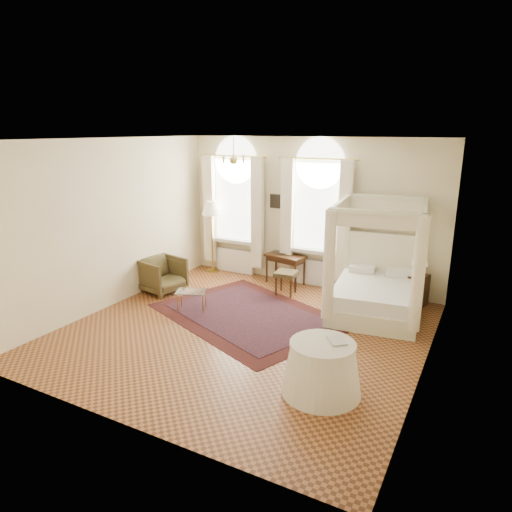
{
  "coord_description": "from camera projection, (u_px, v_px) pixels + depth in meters",
  "views": [
    {
      "loc": [
        3.67,
        -6.46,
        3.46
      ],
      "look_at": [
        0.01,
        0.4,
        1.28
      ],
      "focal_mm": 32.0,
      "sensor_mm": 36.0,
      "label": 1
    }
  ],
  "objects": [
    {
      "name": "ground",
      "position": [
        245.0,
        331.0,
        8.09
      ],
      "size": [
        6.0,
        6.0,
        0.0
      ],
      "primitive_type": "plane",
      "color": "#9E592D",
      "rests_on": "ground"
    },
    {
      "name": "room_walls",
      "position": [
        244.0,
        221.0,
        7.55
      ],
      "size": [
        6.0,
        6.0,
        6.0
      ],
      "color": "#F5EBBA",
      "rests_on": "ground"
    },
    {
      "name": "window_left",
      "position": [
        234.0,
        214.0,
        10.99
      ],
      "size": [
        1.62,
        0.27,
        3.29
      ],
      "color": "silver",
      "rests_on": "room_walls"
    },
    {
      "name": "window_right",
      "position": [
        316.0,
        222.0,
        10.04
      ],
      "size": [
        1.62,
        0.27,
        3.29
      ],
      "color": "silver",
      "rests_on": "room_walls"
    },
    {
      "name": "chandelier",
      "position": [
        234.0,
        159.0,
        8.73
      ],
      "size": [
        0.51,
        0.45,
        0.5
      ],
      "color": "#B6973C",
      "rests_on": "room_walls"
    },
    {
      "name": "wall_pictures",
      "position": [
        314.0,
        202.0,
        10.06
      ],
      "size": [
        2.54,
        0.03,
        0.39
      ],
      "color": "black",
      "rests_on": "room_walls"
    },
    {
      "name": "canopy_bed",
      "position": [
        376.0,
        290.0,
        8.67
      ],
      "size": [
        1.89,
        2.21,
        2.18
      ],
      "color": "beige",
      "rests_on": "ground"
    },
    {
      "name": "nightstand",
      "position": [
        414.0,
        290.0,
        9.2
      ],
      "size": [
        0.54,
        0.51,
        0.65
      ],
      "primitive_type": "cube",
      "rotation": [
        0.0,
        0.0,
        -0.25
      ],
      "color": "#36220E",
      "rests_on": "ground"
    },
    {
      "name": "nightstand_lamp",
      "position": [
        420.0,
        261.0,
        8.99
      ],
      "size": [
        0.31,
        0.31,
        0.46
      ],
      "color": "#B6973C",
      "rests_on": "nightstand"
    },
    {
      "name": "writing_desk",
      "position": [
        285.0,
        259.0,
        10.43
      ],
      "size": [
        0.98,
        0.64,
        0.68
      ],
      "color": "#36220E",
      "rests_on": "ground"
    },
    {
      "name": "laptop",
      "position": [
        281.0,
        253.0,
        10.52
      ],
      "size": [
        0.36,
        0.27,
        0.03
      ],
      "primitive_type": "imported",
      "rotation": [
        0.0,
        0.0,
        2.95
      ],
      "color": "black",
      "rests_on": "writing_desk"
    },
    {
      "name": "stool",
      "position": [
        286.0,
        275.0,
        9.79
      ],
      "size": [
        0.48,
        0.48,
        0.51
      ],
      "color": "#3E311A",
      "rests_on": "ground"
    },
    {
      "name": "armchair",
      "position": [
        163.0,
        275.0,
        9.95
      ],
      "size": [
        0.98,
        0.96,
        0.76
      ],
      "primitive_type": "imported",
      "rotation": [
        0.0,
        0.0,
        1.37
      ],
      "color": "#463B1E",
      "rests_on": "ground"
    },
    {
      "name": "coffee_table",
      "position": [
        191.0,
        293.0,
        8.94
      ],
      "size": [
        0.69,
        0.6,
        0.39
      ],
      "color": "silver",
      "rests_on": "ground"
    },
    {
      "name": "floor_lamp",
      "position": [
        211.0,
        212.0,
        11.08
      ],
      "size": [
        0.46,
        0.46,
        1.77
      ],
      "color": "#B6973C",
      "rests_on": "ground"
    },
    {
      "name": "oriental_rug",
      "position": [
        248.0,
        315.0,
        8.77
      ],
      "size": [
        4.16,
        3.62,
        0.01
      ],
      "color": "#3F100F",
      "rests_on": "ground"
    },
    {
      "name": "side_table",
      "position": [
        322.0,
        368.0,
        6.11
      ],
      "size": [
        1.08,
        1.08,
        0.74
      ],
      "color": "silver",
      "rests_on": "ground"
    },
    {
      "name": "book",
      "position": [
        329.0,
        341.0,
        6.02
      ],
      "size": [
        0.34,
        0.35,
        0.03
      ],
      "primitive_type": "imported",
      "rotation": [
        0.0,
        0.0,
        0.67
      ],
      "color": "black",
      "rests_on": "side_table"
    }
  ]
}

